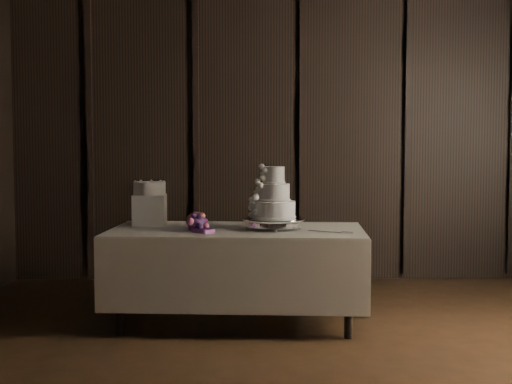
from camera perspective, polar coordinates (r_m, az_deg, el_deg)
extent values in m
cube|color=black|center=(7.48, 3.68, 4.45)|extent=(6.04, 0.04, 3.04)
cube|color=silver|center=(5.61, -1.53, -3.01)|extent=(2.05, 1.17, 0.01)
cube|color=white|center=(5.68, -1.53, -7.02)|extent=(1.88, 1.04, 0.71)
cylinder|color=silver|center=(5.55, 1.43, -2.57)|extent=(0.59, 0.59, 0.09)
cylinder|color=white|center=(5.54, 1.43, -1.42)|extent=(0.33, 0.33, 0.13)
cylinder|color=white|center=(5.52, 1.43, -0.03)|extent=(0.25, 0.25, 0.13)
cylinder|color=white|center=(5.52, 1.43, 1.35)|extent=(0.17, 0.17, 0.13)
cube|color=white|center=(5.91, -8.50, -1.43)|extent=(0.26, 0.26, 0.25)
cylinder|color=white|center=(5.90, -8.52, 0.29)|extent=(0.32, 0.32, 0.11)
cube|color=silver|center=(5.40, 5.51, -3.19)|extent=(0.33, 0.22, 0.01)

